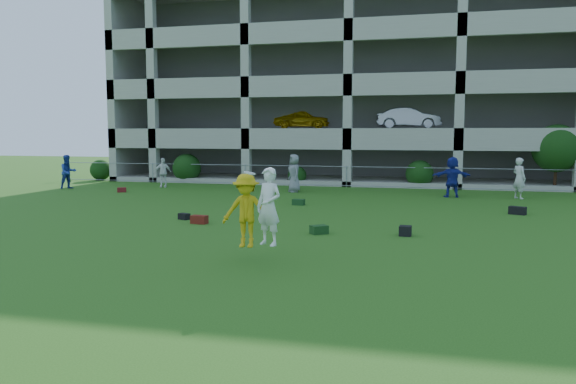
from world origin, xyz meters
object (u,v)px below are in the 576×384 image
(bystander_c, at_px, (294,173))
(frisbee_contest, at_px, (252,210))
(bystander_e, at_px, (519,178))
(crate_d, at_px, (405,231))
(bystander_a, at_px, (68,172))
(bystander_d, at_px, (452,177))
(bystander_b, at_px, (163,173))
(parking_garage, at_px, (365,90))

(bystander_c, height_order, frisbee_contest, frisbee_contest)
(bystander_e, xyz_separation_m, crate_d, (-4.72, -10.81, -0.81))
(bystander_a, relative_size, frisbee_contest, 0.94)
(bystander_d, height_order, frisbee_contest, frisbee_contest)
(bystander_e, distance_m, frisbee_contest, 17.22)
(bystander_b, distance_m, frisbee_contest, 19.29)
(bystander_c, xyz_separation_m, frisbee_contest, (2.69, -15.51, 0.29))
(bystander_b, relative_size, crate_d, 4.69)
(crate_d, xyz_separation_m, frisbee_contest, (-3.41, -4.36, 1.12))
(frisbee_contest, bearing_deg, bystander_d, 71.23)
(frisbee_contest, bearing_deg, bystander_c, 99.83)
(bystander_a, relative_size, bystander_b, 1.13)
(bystander_a, distance_m, frisbee_contest, 20.66)
(bystander_c, height_order, crate_d, bystander_c)
(bystander_e, xyz_separation_m, frisbee_contest, (-8.13, -15.18, 0.31))
(parking_garage, bearing_deg, bystander_b, -131.55)
(bystander_b, height_order, bystander_c, bystander_c)
(bystander_c, bearing_deg, crate_d, -5.23)
(bystander_a, xyz_separation_m, bystander_e, (23.20, 1.05, 0.04))
(bystander_b, bearing_deg, bystander_a, -172.96)
(bystander_b, height_order, parking_garage, parking_garage)
(bystander_c, distance_m, frisbee_contest, 15.74)
(bystander_c, distance_m, crate_d, 12.73)
(bystander_b, relative_size, bystander_c, 0.84)
(bystander_d, relative_size, crate_d, 5.52)
(bystander_a, height_order, bystander_b, bystander_a)
(bystander_e, bearing_deg, bystander_a, 54.95)
(bystander_c, bearing_deg, bystander_a, -117.53)
(crate_d, bearing_deg, bystander_d, 80.87)
(bystander_d, bearing_deg, bystander_a, -6.80)
(bystander_d, relative_size, bystander_e, 1.01)
(bystander_e, bearing_deg, frisbee_contest, 114.18)
(bystander_a, relative_size, parking_garage, 0.06)
(bystander_b, relative_size, bystander_e, 0.86)
(bystander_b, bearing_deg, frisbee_contest, -74.38)
(bystander_c, bearing_deg, parking_garage, 135.51)
(bystander_a, bearing_deg, bystander_c, -51.14)
(bystander_a, xyz_separation_m, bystander_b, (4.61, 2.08, -0.10))
(bystander_e, xyz_separation_m, parking_garage, (-8.57, 12.32, 5.06))
(bystander_b, bearing_deg, crate_d, -57.71)
(crate_d, bearing_deg, frisbee_contest, -127.99)
(crate_d, bearing_deg, bystander_b, 139.51)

